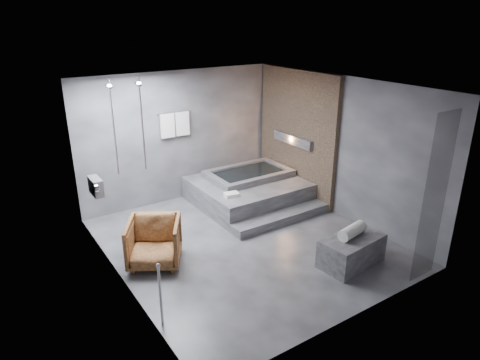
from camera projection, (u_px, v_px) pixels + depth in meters
room at (257, 144)px, 7.51m from camera, size 5.00×5.04×2.82m
tub_deck at (248, 191)px, 9.32m from camera, size 2.20×2.00×0.50m
tub_step at (282, 218)px, 8.46m from camera, size 2.20×0.36×0.18m
concrete_bench at (351, 251)px, 6.99m from camera, size 1.13×0.70×0.49m
driftwood_chair at (154, 242)px, 6.96m from camera, size 1.14×1.15×0.77m
rolled_towel at (352, 231)px, 6.90m from camera, size 0.58×0.30×0.20m
deck_towel at (232, 195)px, 8.43m from camera, size 0.30×0.25×0.07m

